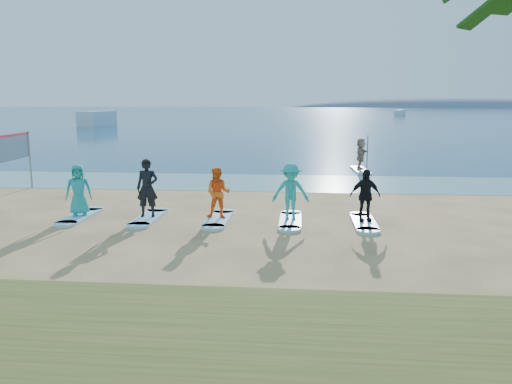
# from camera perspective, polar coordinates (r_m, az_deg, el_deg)

# --- Properties ---
(ground) EXTENTS (600.00, 600.00, 0.00)m
(ground) POSITION_cam_1_polar(r_m,az_deg,el_deg) (13.40, -1.16, -6.17)
(ground) COLOR tan
(ground) RESTS_ON ground
(shallow_water) EXTENTS (600.00, 600.00, 0.00)m
(shallow_water) POSITION_cam_1_polar(r_m,az_deg,el_deg) (23.62, 1.63, 1.10)
(shallow_water) COLOR teal
(shallow_water) RESTS_ON ground
(ocean) EXTENTS (600.00, 600.00, 0.00)m
(ocean) POSITION_cam_1_polar(r_m,az_deg,el_deg) (172.81, 4.73, 9.09)
(ocean) COLOR navy
(ocean) RESTS_ON ground
(island_ridge) EXTENTS (220.00, 56.00, 18.00)m
(island_ridge) POSITION_cam_1_polar(r_m,az_deg,el_deg) (326.49, 22.08, 8.97)
(island_ridge) COLOR slate
(island_ridge) RESTS_ON ground
(paddleboard) EXTENTS (0.86, 3.03, 0.12)m
(paddleboard) POSITION_cam_1_polar(r_m,az_deg,el_deg) (28.00, 11.81, 2.46)
(paddleboard) COLOR silver
(paddleboard) RESTS_ON ground
(paddleboarder) EXTENTS (0.90, 1.64, 1.69)m
(paddleboarder) POSITION_cam_1_polar(r_m,az_deg,el_deg) (27.89, 11.88, 4.29)
(paddleboarder) COLOR tan
(paddleboarder) RESTS_ON paddleboard
(boat_offshore_a) EXTENTS (3.62, 7.33, 2.28)m
(boat_offshore_a) POSITION_cam_1_polar(r_m,az_deg,el_deg) (79.36, -17.65, 7.15)
(boat_offshore_a) COLOR silver
(boat_offshore_a) RESTS_ON ground
(boat_offshore_b) EXTENTS (3.84, 6.03, 1.53)m
(boat_offshore_b) POSITION_cam_1_polar(r_m,az_deg,el_deg) (133.61, 16.09, 8.35)
(boat_offshore_b) COLOR silver
(boat_offshore_b) RESTS_ON ground
(surfboard_0) EXTENTS (0.70, 2.20, 0.09)m
(surfboard_0) POSITION_cam_1_polar(r_m,az_deg,el_deg) (17.54, -19.44, -2.63)
(surfboard_0) COLOR #9EDCF4
(surfboard_0) RESTS_ON ground
(student_0) EXTENTS (0.96, 0.78, 1.69)m
(student_0) POSITION_cam_1_polar(r_m,az_deg,el_deg) (17.37, -19.62, 0.22)
(student_0) COLOR teal
(student_0) RESTS_ON surfboard_0
(surfboard_1) EXTENTS (0.70, 2.20, 0.09)m
(surfboard_1) POSITION_cam_1_polar(r_m,az_deg,el_deg) (16.72, -12.18, -2.89)
(surfboard_1) COLOR #9EDCF4
(surfboard_1) RESTS_ON ground
(student_1) EXTENTS (0.72, 0.50, 1.89)m
(student_1) POSITION_cam_1_polar(r_m,az_deg,el_deg) (16.52, -12.31, 0.45)
(student_1) COLOR black
(student_1) RESTS_ON surfboard_1
(surfboard_2) EXTENTS (0.70, 2.20, 0.09)m
(surfboard_2) POSITION_cam_1_polar(r_m,az_deg,el_deg) (16.18, -4.31, -3.12)
(surfboard_2) COLOR #9EDCF4
(surfboard_2) RESTS_ON ground
(student_2) EXTENTS (0.82, 0.65, 1.64)m
(student_2) POSITION_cam_1_polar(r_m,az_deg,el_deg) (16.00, -4.35, -0.11)
(student_2) COLOR orange
(student_2) RESTS_ON surfboard_2
(surfboard_3) EXTENTS (0.70, 2.20, 0.09)m
(surfboard_3) POSITION_cam_1_polar(r_m,az_deg,el_deg) (15.97, 3.94, -3.30)
(surfboard_3) COLOR #9EDCF4
(surfboard_3) RESTS_ON ground
(student_3) EXTENTS (1.19, 0.72, 1.80)m
(student_3) POSITION_cam_1_polar(r_m,az_deg,el_deg) (15.78, 3.99, 0.03)
(student_3) COLOR teal
(student_3) RESTS_ON surfboard_3
(surfboard_4) EXTENTS (0.70, 2.20, 0.09)m
(surfboard_4) POSITION_cam_1_polar(r_m,az_deg,el_deg) (16.10, 12.24, -3.41)
(surfboard_4) COLOR #9EDCF4
(surfboard_4) RESTS_ON ground
(student_4) EXTENTS (1.02, 0.56, 1.64)m
(student_4) POSITION_cam_1_polar(r_m,az_deg,el_deg) (15.92, 12.36, -0.37)
(student_4) COLOR black
(student_4) RESTS_ON surfboard_4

